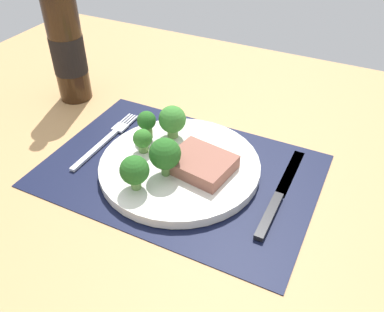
# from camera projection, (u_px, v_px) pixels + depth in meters

# --- Properties ---
(ground_plane) EXTENTS (1.40, 1.10, 0.03)m
(ground_plane) POSITION_uv_depth(u_px,v_px,m) (180.00, 178.00, 0.70)
(ground_plane) COLOR tan
(placemat) EXTENTS (0.45, 0.31, 0.00)m
(placemat) POSITION_uv_depth(u_px,v_px,m) (180.00, 170.00, 0.69)
(placemat) COLOR black
(placemat) RESTS_ON ground_plane
(plate) EXTENTS (0.27, 0.27, 0.02)m
(plate) POSITION_uv_depth(u_px,v_px,m) (180.00, 166.00, 0.69)
(plate) COLOR silver
(plate) RESTS_ON placemat
(steak) EXTENTS (0.11, 0.10, 0.02)m
(steak) POSITION_uv_depth(u_px,v_px,m) (201.00, 164.00, 0.66)
(steak) COLOR #8C5647
(steak) RESTS_ON plate
(broccoli_back_left) EXTENTS (0.03, 0.03, 0.05)m
(broccoli_back_left) POSITION_uv_depth(u_px,v_px,m) (147.00, 122.00, 0.72)
(broccoli_back_left) COLOR #6B994C
(broccoli_back_left) RESTS_ON plate
(broccoli_near_fork) EXTENTS (0.05, 0.05, 0.07)m
(broccoli_near_fork) POSITION_uv_depth(u_px,v_px,m) (165.00, 154.00, 0.63)
(broccoli_near_fork) COLOR #5B8942
(broccoli_near_fork) RESTS_ON plate
(broccoli_near_steak) EXTENTS (0.03, 0.03, 0.04)m
(broccoli_near_steak) POSITION_uv_depth(u_px,v_px,m) (142.00, 140.00, 0.69)
(broccoli_near_steak) COLOR #5B8942
(broccoli_near_steak) RESTS_ON plate
(broccoli_center) EXTENTS (0.05, 0.05, 0.06)m
(broccoli_center) POSITION_uv_depth(u_px,v_px,m) (172.00, 120.00, 0.72)
(broccoli_center) COLOR #6B994C
(broccoli_center) RESTS_ON plate
(broccoli_front_edge) EXTENTS (0.05, 0.05, 0.06)m
(broccoli_front_edge) POSITION_uv_depth(u_px,v_px,m) (135.00, 171.00, 0.61)
(broccoli_front_edge) COLOR #6B994C
(broccoli_front_edge) RESTS_ON plate
(fork) EXTENTS (0.02, 0.19, 0.01)m
(fork) POSITION_uv_depth(u_px,v_px,m) (107.00, 139.00, 0.76)
(fork) COLOR silver
(fork) RESTS_ON placemat
(knife) EXTENTS (0.02, 0.23, 0.01)m
(knife) POSITION_uv_depth(u_px,v_px,m) (278.00, 197.00, 0.63)
(knife) COLOR black
(knife) RESTS_ON placemat
(wine_bottle) EXTENTS (0.07, 0.07, 0.30)m
(wine_bottle) POSITION_uv_depth(u_px,v_px,m) (67.00, 48.00, 0.82)
(wine_bottle) COLOR #331E0F
(wine_bottle) RESTS_ON ground_plane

